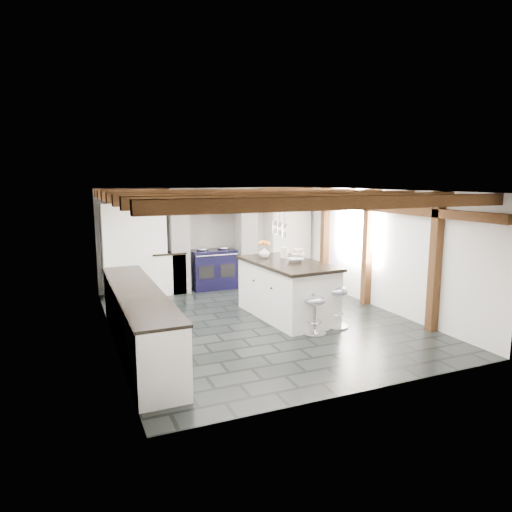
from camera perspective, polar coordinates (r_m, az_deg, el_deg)
name	(u,v)px	position (r m, az deg, el deg)	size (l,w,h in m)	color
ground	(260,321)	(8.20, 0.46, -8.08)	(6.00, 6.00, 0.00)	black
room_shell	(203,252)	(9.05, -6.67, 0.48)	(6.00, 6.03, 6.00)	white
range_cooker	(213,268)	(10.52, -5.37, -1.55)	(1.00, 0.63, 0.99)	black
kitchen_island	(286,289)	(8.32, 3.83, -4.09)	(1.23, 2.14, 1.37)	white
bar_stool_near	(336,298)	(7.85, 9.96, -5.21)	(0.44, 0.44, 0.81)	silver
bar_stool_far	(314,307)	(7.45, 7.30, -6.36)	(0.39, 0.39, 0.73)	silver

